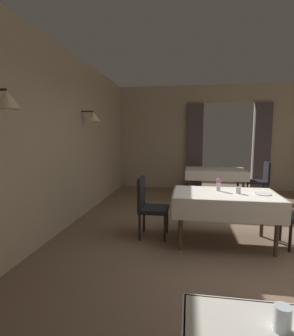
{
  "coord_description": "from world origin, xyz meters",
  "views": [
    {
      "loc": [
        -1.09,
        -3.6,
        1.57
      ],
      "look_at": [
        -1.73,
        0.35,
        1.07
      ],
      "focal_mm": 27.77,
      "sensor_mm": 36.0,
      "label": 1
    }
  ],
  "objects_px": {
    "dining_table_far": "(215,172)",
    "dining_table_mid": "(225,199)",
    "flower_vase_mid": "(219,184)",
    "glass_mid_b": "(238,190)",
    "plate_far_a": "(221,167)",
    "chair_far_right": "(261,179)",
    "chair_mid_left": "(149,204)",
    "glass_near_c": "(282,318)",
    "plate_mid_c": "(262,194)",
    "plate_far_b": "(207,169)"
  },
  "relations": [
    {
      "from": "plate_far_a",
      "to": "flower_vase_mid",
      "type": "bearing_deg",
      "value": -97.39
    },
    {
      "from": "dining_table_mid",
      "to": "dining_table_far",
      "type": "xyz_separation_m",
      "value": [
        0.13,
        2.74,
        0.01
      ]
    },
    {
      "from": "dining_table_far",
      "to": "chair_mid_left",
      "type": "distance_m",
      "value": 2.95
    },
    {
      "from": "dining_table_mid",
      "to": "glass_mid_b",
      "type": "height_order",
      "value": "glass_mid_b"
    },
    {
      "from": "glass_near_c",
      "to": "plate_far_b",
      "type": "xyz_separation_m",
      "value": [
        0.04,
        5.39,
        -0.05
      ]
    },
    {
      "from": "flower_vase_mid",
      "to": "plate_far_b",
      "type": "height_order",
      "value": "flower_vase_mid"
    },
    {
      "from": "chair_far_right",
      "to": "glass_mid_b",
      "type": "distance_m",
      "value": 3.07
    },
    {
      "from": "chair_mid_left",
      "to": "chair_far_right",
      "type": "relative_size",
      "value": 1.0
    },
    {
      "from": "flower_vase_mid",
      "to": "plate_far_b",
      "type": "relative_size",
      "value": 0.79
    },
    {
      "from": "glass_mid_b",
      "to": "glass_near_c",
      "type": "bearing_deg",
      "value": -96.4
    },
    {
      "from": "plate_mid_c",
      "to": "plate_far_b",
      "type": "xyz_separation_m",
      "value": [
        -0.59,
        2.69,
        0.0
      ]
    },
    {
      "from": "plate_far_a",
      "to": "plate_far_b",
      "type": "relative_size",
      "value": 0.91
    },
    {
      "from": "plate_mid_c",
      "to": "plate_far_b",
      "type": "height_order",
      "value": "same"
    },
    {
      "from": "plate_mid_c",
      "to": "plate_far_a",
      "type": "xyz_separation_m",
      "value": [
        -0.21,
        3.02,
        0.0
      ]
    },
    {
      "from": "plate_far_a",
      "to": "plate_far_b",
      "type": "height_order",
      "value": "same"
    },
    {
      "from": "chair_far_right",
      "to": "plate_mid_c",
      "type": "distance_m",
      "value": 2.97
    },
    {
      "from": "plate_mid_c",
      "to": "flower_vase_mid",
      "type": "bearing_deg",
      "value": 166.85
    },
    {
      "from": "plate_far_b",
      "to": "chair_mid_left",
      "type": "bearing_deg",
      "value": -111.94
    },
    {
      "from": "dining_table_far",
      "to": "plate_far_b",
      "type": "relative_size",
      "value": 6.18
    },
    {
      "from": "glass_mid_b",
      "to": "chair_far_right",
      "type": "bearing_deg",
      "value": 69.67
    },
    {
      "from": "dining_table_far",
      "to": "plate_mid_c",
      "type": "distance_m",
      "value": 2.78
    },
    {
      "from": "chair_far_right",
      "to": "flower_vase_mid",
      "type": "xyz_separation_m",
      "value": [
        -1.32,
        -2.73,
        0.34
      ]
    },
    {
      "from": "dining_table_far",
      "to": "glass_mid_b",
      "type": "height_order",
      "value": "glass_mid_b"
    },
    {
      "from": "plate_mid_c",
      "to": "plate_far_b",
      "type": "relative_size",
      "value": 1.0
    },
    {
      "from": "dining_table_mid",
      "to": "plate_mid_c",
      "type": "bearing_deg",
      "value": -1.34
    },
    {
      "from": "chair_mid_left",
      "to": "chair_far_right",
      "type": "distance_m",
      "value": 3.65
    },
    {
      "from": "chair_far_right",
      "to": "plate_mid_c",
      "type": "xyz_separation_m",
      "value": [
        -0.74,
        -2.87,
        0.24
      ]
    },
    {
      "from": "dining_table_far",
      "to": "plate_far_a",
      "type": "relative_size",
      "value": 6.8
    },
    {
      "from": "glass_mid_b",
      "to": "plate_far_a",
      "type": "distance_m",
      "value": 3.03
    },
    {
      "from": "dining_table_mid",
      "to": "plate_far_a",
      "type": "xyz_separation_m",
      "value": [
        0.3,
        3.01,
        0.1
      ]
    },
    {
      "from": "glass_mid_b",
      "to": "plate_far_a",
      "type": "relative_size",
      "value": 0.43
    },
    {
      "from": "chair_mid_left",
      "to": "glass_near_c",
      "type": "distance_m",
      "value": 2.98
    },
    {
      "from": "chair_far_right",
      "to": "glass_near_c",
      "type": "bearing_deg",
      "value": -103.78
    },
    {
      "from": "dining_table_far",
      "to": "flower_vase_mid",
      "type": "height_order",
      "value": "flower_vase_mid"
    },
    {
      "from": "chair_far_right",
      "to": "glass_near_c",
      "type": "height_order",
      "value": "chair_far_right"
    },
    {
      "from": "plate_far_a",
      "to": "chair_far_right",
      "type": "bearing_deg",
      "value": -9.38
    },
    {
      "from": "chair_far_right",
      "to": "glass_near_c",
      "type": "distance_m",
      "value": 5.74
    },
    {
      "from": "dining_table_far",
      "to": "glass_mid_b",
      "type": "relative_size",
      "value": 15.71
    },
    {
      "from": "chair_mid_left",
      "to": "plate_far_b",
      "type": "xyz_separation_m",
      "value": [
        1.05,
        2.6,
        0.24
      ]
    },
    {
      "from": "dining_table_far",
      "to": "dining_table_mid",
      "type": "bearing_deg",
      "value": -92.66
    },
    {
      "from": "dining_table_far",
      "to": "chair_mid_left",
      "type": "xyz_separation_m",
      "value": [
        -1.25,
        -2.66,
        -0.15
      ]
    },
    {
      "from": "chair_mid_left",
      "to": "plate_far_a",
      "type": "distance_m",
      "value": 3.27
    },
    {
      "from": "dining_table_far",
      "to": "flower_vase_mid",
      "type": "relative_size",
      "value": 7.85
    },
    {
      "from": "glass_mid_b",
      "to": "chair_mid_left",
      "type": "bearing_deg",
      "value": 176.04
    },
    {
      "from": "chair_mid_left",
      "to": "plate_mid_c",
      "type": "xyz_separation_m",
      "value": [
        1.63,
        -0.09,
        0.24
      ]
    },
    {
      "from": "chair_far_right",
      "to": "plate_far_b",
      "type": "distance_m",
      "value": 1.35
    },
    {
      "from": "glass_near_c",
      "to": "plate_far_a",
      "type": "relative_size",
      "value": 0.51
    },
    {
      "from": "glass_mid_b",
      "to": "plate_far_b",
      "type": "bearing_deg",
      "value": 95.51
    },
    {
      "from": "glass_mid_b",
      "to": "dining_table_far",
      "type": "bearing_deg",
      "value": 91.16
    },
    {
      "from": "flower_vase_mid",
      "to": "plate_far_a",
      "type": "distance_m",
      "value": 2.91
    }
  ]
}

